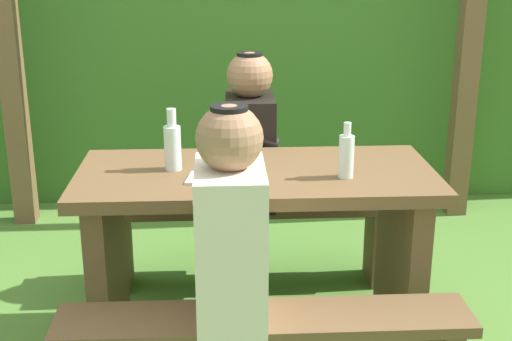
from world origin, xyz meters
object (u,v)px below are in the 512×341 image
(picnic_table, at_px, (256,228))
(bottle_right, at_px, (346,155))
(person_white_shirt, at_px, (231,224))
(cell_phone, at_px, (197,178))
(person_black_coat, at_px, (249,136))
(drinking_glass, at_px, (251,166))
(bench_far, at_px, (250,225))
(bottle_left, at_px, (172,145))

(picnic_table, xyz_separation_m, bottle_right, (0.33, -0.10, 0.33))
(person_white_shirt, relative_size, cell_phone, 5.14)
(picnic_table, bearing_deg, person_black_coat, 90.49)
(drinking_glass, bearing_deg, bench_far, 87.70)
(bench_far, distance_m, cell_phone, 0.81)
(picnic_table, relative_size, bottle_left, 5.73)
(person_black_coat, bearing_deg, person_white_shirt, -95.71)
(bench_far, height_order, drinking_glass, drinking_glass)
(person_black_coat, xyz_separation_m, bottle_left, (-0.32, -0.49, 0.10))
(picnic_table, relative_size, person_black_coat, 1.95)
(bottle_left, bearing_deg, bench_far, 57.01)
(picnic_table, distance_m, bottle_left, 0.47)
(bottle_right, bearing_deg, cell_phone, 179.37)
(picnic_table, bearing_deg, bottle_right, -16.82)
(person_white_shirt, xyz_separation_m, drinking_glass, (0.09, 0.45, 0.05))
(picnic_table, xyz_separation_m, cell_phone, (-0.23, -0.09, 0.25))
(person_black_coat, relative_size, drinking_glass, 8.40)
(person_black_coat, relative_size, bottle_left, 2.95)
(picnic_table, xyz_separation_m, person_white_shirt, (-0.11, -0.53, 0.24))
(person_white_shirt, bearing_deg, bench_far, 84.07)
(person_white_shirt, xyz_separation_m, bottle_right, (0.44, 0.42, 0.09))
(bench_far, xyz_separation_m, person_black_coat, (-0.00, -0.00, 0.45))
(person_black_coat, relative_size, bottle_right, 3.36)
(bottle_left, relative_size, cell_phone, 1.74)
(bottle_left, xyz_separation_m, bottle_right, (0.66, -0.13, -0.01))
(bench_far, distance_m, drinking_glass, 0.78)
(person_black_coat, relative_size, cell_phone, 5.14)
(drinking_glass, xyz_separation_m, bottle_left, (-0.30, 0.11, 0.06))
(person_white_shirt, distance_m, drinking_glass, 0.46)
(drinking_glass, distance_m, bottle_right, 0.36)
(picnic_table, distance_m, bottle_right, 0.48)
(bench_far, height_order, bottle_right, bottle_right)
(picnic_table, height_order, bottle_left, bottle_left)
(person_black_coat, distance_m, bottle_left, 0.60)
(picnic_table, relative_size, drinking_glass, 16.35)
(bottle_right, xyz_separation_m, cell_phone, (-0.56, 0.01, -0.08))
(bench_far, relative_size, cell_phone, 10.00)
(bottle_left, bearing_deg, picnic_table, -5.38)
(picnic_table, bearing_deg, cell_phone, -157.27)
(person_white_shirt, relative_size, drinking_glass, 8.40)
(picnic_table, height_order, bottle_right, bottle_right)
(person_white_shirt, distance_m, bottle_left, 0.60)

